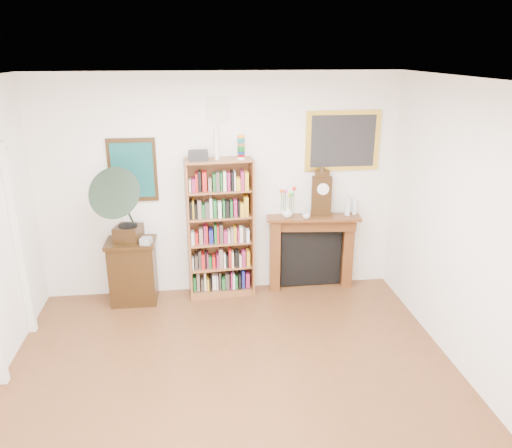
# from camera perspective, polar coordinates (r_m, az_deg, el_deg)

# --- Properties ---
(room) EXTENTS (4.51, 5.01, 2.81)m
(room) POSITION_cam_1_polar(r_m,az_deg,el_deg) (3.94, -2.27, -5.25)
(room) COLOR #58371A
(room) RESTS_ON ground
(door_casing) EXTENTS (0.08, 1.02, 2.17)m
(door_casing) POSITION_cam_1_polar(r_m,az_deg,el_deg) (5.44, -27.22, -1.92)
(door_casing) COLOR white
(door_casing) RESTS_ON left_wall
(teal_poster) EXTENTS (0.58, 0.04, 0.78)m
(teal_poster) POSITION_cam_1_polar(r_m,az_deg,el_deg) (6.25, -13.91, 5.99)
(teal_poster) COLOR black
(teal_poster) RESTS_ON back_wall
(small_picture) EXTENTS (0.26, 0.04, 0.30)m
(small_picture) POSITION_cam_1_polar(r_m,az_deg,el_deg) (6.09, -4.37, 12.85)
(small_picture) COLOR white
(small_picture) RESTS_ON back_wall
(gilt_painting) EXTENTS (0.95, 0.04, 0.75)m
(gilt_painting) POSITION_cam_1_polar(r_m,az_deg,el_deg) (6.41, 9.89, 9.33)
(gilt_painting) COLOR gold
(gilt_painting) RESTS_ON back_wall
(bookshelf) EXTENTS (0.84, 0.36, 2.06)m
(bookshelf) POSITION_cam_1_polar(r_m,az_deg,el_deg) (6.25, -4.12, 0.28)
(bookshelf) COLOR brown
(bookshelf) RESTS_ON floor
(side_cabinet) EXTENTS (0.61, 0.45, 0.82)m
(side_cabinet) POSITION_cam_1_polar(r_m,az_deg,el_deg) (6.45, -13.86, -5.27)
(side_cabinet) COLOR black
(side_cabinet) RESTS_ON floor
(fireplace) EXTENTS (1.22, 0.40, 1.01)m
(fireplace) POSITION_cam_1_polar(r_m,az_deg,el_deg) (6.62, 6.34, -2.46)
(fireplace) COLOR #452310
(fireplace) RESTS_ON floor
(gramophone) EXTENTS (0.76, 0.87, 0.98)m
(gramophone) POSITION_cam_1_polar(r_m,az_deg,el_deg) (5.99, -14.91, 2.58)
(gramophone) COLOR black
(gramophone) RESTS_ON side_cabinet
(cd_stack) EXTENTS (0.15, 0.15, 0.08)m
(cd_stack) POSITION_cam_1_polar(r_m,az_deg,el_deg) (6.14, -12.46, -1.90)
(cd_stack) COLOR silver
(cd_stack) RESTS_ON side_cabinet
(mantel_clock) EXTENTS (0.27, 0.18, 0.58)m
(mantel_clock) POSITION_cam_1_polar(r_m,az_deg,el_deg) (6.41, 7.48, 3.42)
(mantel_clock) COLOR black
(mantel_clock) RESTS_ON fireplace
(flower_vase) EXTENTS (0.18, 0.18, 0.15)m
(flower_vase) POSITION_cam_1_polar(r_m,az_deg,el_deg) (6.33, 3.60, 1.39)
(flower_vase) COLOR silver
(flower_vase) RESTS_ON fireplace
(teacup) EXTENTS (0.12, 0.12, 0.08)m
(teacup) POSITION_cam_1_polar(r_m,az_deg,el_deg) (6.32, 5.77, 0.95)
(teacup) COLOR silver
(teacup) RESTS_ON fireplace
(bottle_left) EXTENTS (0.07, 0.07, 0.24)m
(bottle_left) POSITION_cam_1_polar(r_m,az_deg,el_deg) (6.50, 10.45, 2.02)
(bottle_left) COLOR silver
(bottle_left) RESTS_ON fireplace
(bottle_right) EXTENTS (0.06, 0.06, 0.20)m
(bottle_right) POSITION_cam_1_polar(r_m,az_deg,el_deg) (6.56, 11.22, 1.95)
(bottle_right) COLOR silver
(bottle_right) RESTS_ON fireplace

